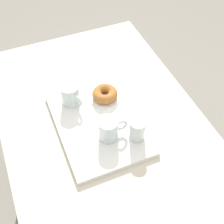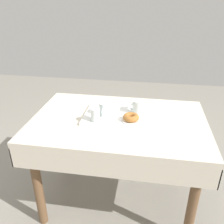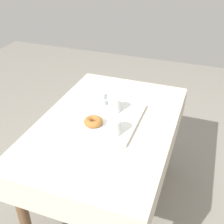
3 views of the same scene
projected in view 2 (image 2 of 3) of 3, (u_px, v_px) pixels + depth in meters
name	position (u px, v px, depth m)	size (l,w,h in m)	color
ground_plane	(118.00, 198.00, 2.03)	(6.00, 6.00, 0.00)	gray
dining_table	(118.00, 132.00, 1.74)	(1.23, 0.81, 0.75)	beige
serving_tray	(116.00, 116.00, 1.71)	(0.45, 0.33, 0.02)	white
tea_mug_left	(105.00, 109.00, 1.69)	(0.08, 0.12, 0.09)	silver
tea_mug_right	(138.00, 107.00, 1.73)	(0.12, 0.08, 0.09)	silver
water_glass_near	(95.00, 115.00, 1.61)	(0.06, 0.06, 0.09)	silver
donut_plate_left	(131.00, 120.00, 1.63)	(0.13, 0.13, 0.01)	white
sugar_donut_left	(131.00, 117.00, 1.62)	(0.11, 0.11, 0.04)	#A3662D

